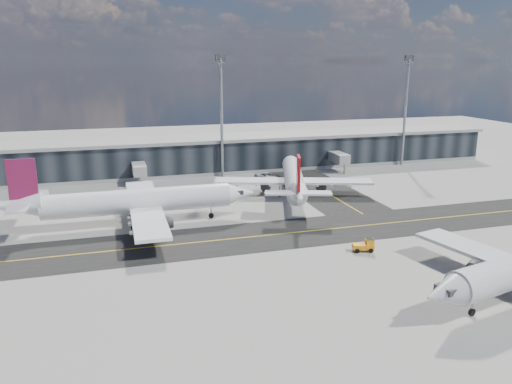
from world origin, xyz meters
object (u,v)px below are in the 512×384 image
(airliner_redtail, at_px, (294,179))
(baggage_tug, at_px, (365,245))
(service_van, at_px, (267,176))
(airliner_af, at_px, (135,202))

(airliner_redtail, distance_m, baggage_tug, 32.40)
(airliner_redtail, xyz_separation_m, baggage_tug, (-0.76, -32.26, -2.85))
(airliner_redtail, distance_m, service_van, 16.42)
(baggage_tug, bearing_deg, service_van, -165.77)
(airliner_af, height_order, baggage_tug, airliner_af)
(baggage_tug, distance_m, service_van, 48.40)
(airliner_af, bearing_deg, airliner_redtail, 106.92)
(airliner_af, xyz_separation_m, airliner_redtail, (32.68, 9.72, -0.31))
(airliner_af, xyz_separation_m, baggage_tug, (31.92, -22.54, -3.15))
(service_van, bearing_deg, airliner_redtail, -120.98)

